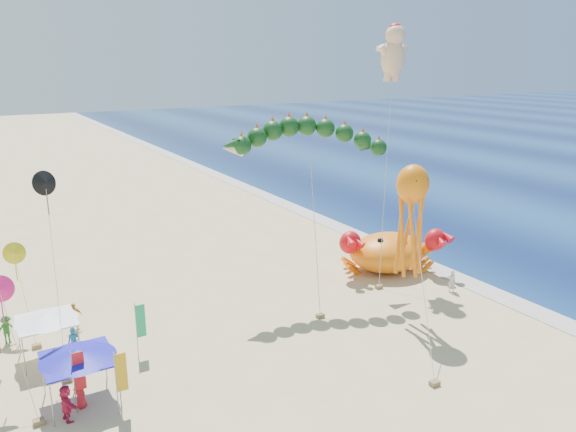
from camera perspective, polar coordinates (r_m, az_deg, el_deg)
The scene contains 11 objects.
ground at distance 36.54m, azimuth 4.36°, elevation -10.17°, with size 320.00×320.00×0.00m, color #D1B784.
foam_strip at distance 43.96m, azimuth 17.45°, elevation -6.30°, with size 320.00×320.00×0.00m, color silver.
crab_inflatable at distance 44.18m, azimuth 10.22°, elevation -3.51°, with size 8.25×7.13×3.62m.
dragon_kite at distance 38.01m, azimuth 2.03°, elevation 7.50°, with size 11.76×6.71×11.80m.
cherub_kite at distance 44.01m, azimuth 10.66°, elevation 16.07°, with size 5.28×5.43×18.47m.
octopus_kite at distance 34.74m, azimuth 12.40°, elevation 0.42°, with size 5.26×7.81×9.88m.
canopy_blue at distance 28.98m, azimuth -20.58°, elevation -13.05°, with size 3.54×3.54×2.71m.
canopy_white at distance 33.46m, azimuth -23.39°, elevation -9.41°, with size 3.28×3.28×2.71m.
feather_flags at distance 30.19m, azimuth -20.11°, elevation -12.73°, with size 7.66×6.63×3.20m.
beachgoers at distance 32.61m, azimuth -21.28°, elevation -12.93°, with size 30.73×10.64×1.81m.
small_kites at distance 32.39m, azimuth -25.30°, elevation -3.59°, with size 4.23×10.40×10.42m.
Camera 1 is at (-18.89, -26.97, 15.84)m, focal length 35.00 mm.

